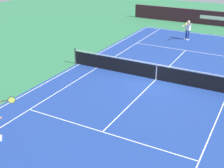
{
  "coord_description": "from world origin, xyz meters",
  "views": [
    {
      "loc": [
        15.74,
        5.5,
        7.15
      ],
      "look_at": [
        3.58,
        -1.06,
        0.9
      ],
      "focal_mm": 48.1,
      "sensor_mm": 36.0,
      "label": 1
    }
  ],
  "objects": [
    {
      "name": "ground_plane",
      "position": [
        0.0,
        0.0,
        0.0
      ],
      "size": [
        60.0,
        60.0,
        0.0
      ],
      "primitive_type": "plane",
      "color": "#2D7247"
    },
    {
      "name": "court_slab",
      "position": [
        0.0,
        0.0,
        0.0
      ],
      "size": [
        24.2,
        11.4,
        0.0
      ],
      "primitive_type": "cube",
      "color": "navy",
      "rests_on": "ground_plane"
    },
    {
      "name": "court_line_markings",
      "position": [
        0.0,
        0.0,
        0.0
      ],
      "size": [
        23.85,
        11.05,
        0.01
      ],
      "color": "white",
      "rests_on": "ground_plane"
    },
    {
      "name": "tennis_net",
      "position": [
        0.0,
        0.0,
        0.49
      ],
      "size": [
        0.1,
        11.7,
        1.08
      ],
      "color": "#2D2D33",
      "rests_on": "ground_plane"
    },
    {
      "name": "stadium_barrier",
      "position": [
        -15.9,
        0.0,
        0.72
      ],
      "size": [
        0.26,
        17.0,
        1.43
      ],
      "color": "#381923",
      "rests_on": "ground_plane"
    },
    {
      "name": "tennis_player_far",
      "position": [
        -9.39,
        -0.74,
        0.93
      ],
      "size": [
        1.18,
        0.74,
        1.7
      ],
      "color": "navy",
      "rests_on": "ground_plane"
    },
    {
      "name": "tennis_ball",
      "position": [
        -0.85,
        -1.03,
        0.03
      ],
      "size": [
        0.07,
        0.07,
        0.07
      ],
      "primitive_type": "sphere",
      "color": "#CCE01E",
      "rests_on": "ground_plane"
    }
  ]
}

